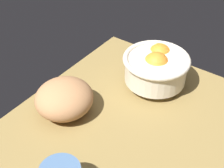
{
  "coord_description": "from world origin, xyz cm",
  "views": [
    {
      "loc": [
        -50.93,
        -27.63,
        63.64
      ],
      "look_at": [
        7.21,
        14.1,
        5.0
      ],
      "focal_mm": 51.74,
      "sensor_mm": 36.0,
      "label": 1
    }
  ],
  "objects": [
    {
      "name": "bread_loaf",
      "position": [
        -5.2,
        21.28,
        4.73
      ],
      "size": [
        19.16,
        18.86,
        9.47
      ],
      "primitive_type": "ellipsoid",
      "rotation": [
        0.0,
        0.0,
        6.08
      ],
      "color": "#B57E51",
      "rests_on": "ground"
    },
    {
      "name": "fruit_bowl",
      "position": [
        19.99,
        7.04,
        6.74
      ],
      "size": [
        19.98,
        19.98,
        11.46
      ],
      "color": "silver",
      "rests_on": "ground"
    },
    {
      "name": "ground_plane",
      "position": [
        0.0,
        0.0,
        -1.5
      ],
      "size": [
        71.16,
        67.65,
        3.0
      ],
      "primitive_type": "cube",
      "color": "olive"
    }
  ]
}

